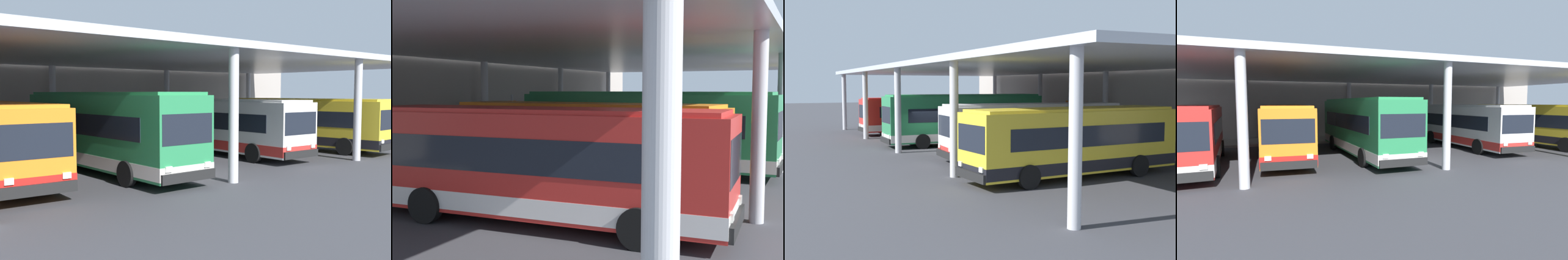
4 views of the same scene
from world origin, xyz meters
The scene contains 12 objects.
ground_plane centered at (0.00, 0.00, 0.00)m, with size 200.00×200.00×0.00m, color #3D3D42.
platform_kerb centered at (0.00, 11.75, 0.09)m, with size 42.00×4.50×0.18m, color gray.
station_building_facade centered at (0.00, 15.00, 3.40)m, with size 48.00×1.60×6.79m, color #ADA399.
canopy_shelter centered at (0.00, 5.50, 5.29)m, with size 40.00×17.00×5.55m.
bus_nearest_bay centered at (-11.78, 2.94, 1.66)m, with size 3.03×10.63×3.17m.
bus_second_bay centered at (-7.01, 3.88, 1.66)m, with size 3.34×10.69×3.17m.
bus_middle_bay centered at (-2.37, 2.98, 1.84)m, with size 2.84×11.37×3.57m.
bus_far_bay centered at (5.98, 3.63, 1.66)m, with size 3.16×10.66×3.17m.
bus_departing centered at (11.65, 2.32, 1.66)m, with size 3.19×10.67×3.17m.
bench_waiting centered at (11.16, 11.82, 0.66)m, with size 1.80×0.45×0.92m.
trash_bin centered at (7.65, 11.89, 0.68)m, with size 0.52×0.52×0.98m.
banner_sign centered at (-1.05, 10.94, 1.98)m, with size 0.70×0.12×3.20m.
Camera 2 is at (-23.33, -3.92, 3.67)m, focal length 45.35 mm.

